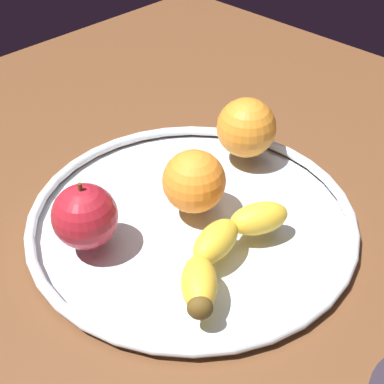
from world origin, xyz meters
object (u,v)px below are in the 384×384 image
at_px(banana, 225,249).
at_px(orange_front_left, 246,128).
at_px(apple, 85,216).
at_px(fruit_bowl, 192,218).
at_px(orange_back_right, 194,181).

relative_size(banana, orange_front_left, 2.45).
bearing_deg(apple, orange_front_left, 177.18).
bearing_deg(orange_front_left, apple, -2.82).
distance_m(fruit_bowl, banana, 0.09).
bearing_deg(orange_front_left, fruit_bowl, 14.65).
relative_size(apple, orange_front_left, 1.02).
distance_m(fruit_bowl, orange_back_right, 0.05).
xyz_separation_m(fruit_bowl, banana, (0.03, 0.08, 0.03)).
bearing_deg(banana, apple, -66.46).
xyz_separation_m(banana, apple, (0.08, -0.12, 0.02)).
height_order(orange_back_right, orange_front_left, orange_front_left).
relative_size(banana, apple, 2.39).
relative_size(fruit_bowl, apple, 4.85).
height_order(apple, orange_front_left, apple).
distance_m(banana, apple, 0.15).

